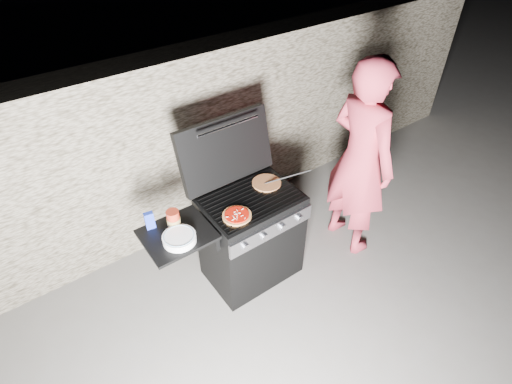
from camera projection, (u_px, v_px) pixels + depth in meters
ground at (252, 270)px, 3.82m from camera, size 50.00×50.00×0.00m
stone_wall at (189, 143)px, 3.90m from camera, size 8.00×0.35×1.80m
gas_grill at (228, 250)px, 3.41m from camera, size 1.34×0.79×0.91m
pizza_topped at (237, 215)px, 3.06m from camera, size 0.26×0.26×0.03m
pizza_plain at (267, 183)px, 3.38m from camera, size 0.31×0.31×0.01m
sauce_jar at (173, 219)px, 2.95m from camera, size 0.11×0.11×0.15m
blue_carton at (150, 221)px, 2.94m from camera, size 0.07×0.05×0.15m
plate_stack at (179, 238)px, 2.86m from camera, size 0.29×0.29×0.06m
person at (360, 161)px, 3.55m from camera, size 0.49×0.72×1.93m
tongs at (288, 177)px, 3.38m from camera, size 0.39×0.17×0.08m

